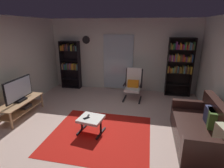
{
  "coord_description": "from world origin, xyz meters",
  "views": [
    {
      "loc": [
        0.99,
        -3.6,
        2.32
      ],
      "look_at": [
        0.0,
        1.06,
        0.78
      ],
      "focal_mm": 28.55,
      "sensor_mm": 36.0,
      "label": 1
    }
  ],
  "objects_px": {
    "lounge_armchair": "(133,83)",
    "leather_sofa": "(202,129)",
    "tv_remote": "(88,116)",
    "tv_stand": "(22,106)",
    "ottoman": "(91,120)",
    "cell_phone": "(86,118)",
    "bookshelf_near_sofa": "(180,63)",
    "wall_clock": "(86,40)",
    "bookshelf_near_tv": "(71,62)",
    "television": "(19,90)"
  },
  "relations": [
    {
      "from": "bookshelf_near_sofa",
      "to": "tv_stand",
      "type": "bearing_deg",
      "value": -149.61
    },
    {
      "from": "bookshelf_near_tv",
      "to": "bookshelf_near_sofa",
      "type": "xyz_separation_m",
      "value": [
        3.99,
        -0.01,
        0.14
      ]
    },
    {
      "from": "lounge_armchair",
      "to": "ottoman",
      "type": "xyz_separation_m",
      "value": [
        -0.73,
        -2.22,
        -0.23
      ]
    },
    {
      "from": "ottoman",
      "to": "lounge_armchair",
      "type": "bearing_deg",
      "value": 71.66
    },
    {
      "from": "cell_phone",
      "to": "wall_clock",
      "type": "height_order",
      "value": "wall_clock"
    },
    {
      "from": "ottoman",
      "to": "wall_clock",
      "type": "bearing_deg",
      "value": 110.47
    },
    {
      "from": "bookshelf_near_tv",
      "to": "cell_phone",
      "type": "xyz_separation_m",
      "value": [
        1.67,
        -2.96,
        -0.64
      ]
    },
    {
      "from": "lounge_armchair",
      "to": "cell_phone",
      "type": "distance_m",
      "value": 2.41
    },
    {
      "from": "tv_stand",
      "to": "bookshelf_near_sofa",
      "type": "height_order",
      "value": "bookshelf_near_sofa"
    },
    {
      "from": "tv_remote",
      "to": "cell_phone",
      "type": "distance_m",
      "value": 0.08
    },
    {
      "from": "tv_stand",
      "to": "tv_remote",
      "type": "bearing_deg",
      "value": -9.87
    },
    {
      "from": "bookshelf_near_tv",
      "to": "lounge_armchair",
      "type": "xyz_separation_m",
      "value": [
        2.49,
        -0.7,
        -0.48
      ]
    },
    {
      "from": "bookshelf_near_sofa",
      "to": "television",
      "type": "bearing_deg",
      "value": -149.45
    },
    {
      "from": "television",
      "to": "cell_phone",
      "type": "relative_size",
      "value": 6.94
    },
    {
      "from": "tv_remote",
      "to": "leather_sofa",
      "type": "bearing_deg",
      "value": -1.75
    },
    {
      "from": "wall_clock",
      "to": "bookshelf_near_sofa",
      "type": "bearing_deg",
      "value": -2.23
    },
    {
      "from": "cell_phone",
      "to": "lounge_armchair",
      "type": "bearing_deg",
      "value": 112.06
    },
    {
      "from": "wall_clock",
      "to": "television",
      "type": "bearing_deg",
      "value": -109.31
    },
    {
      "from": "lounge_armchair",
      "to": "tv_remote",
      "type": "distance_m",
      "value": 2.33
    },
    {
      "from": "ottoman",
      "to": "tv_remote",
      "type": "distance_m",
      "value": 0.11
    },
    {
      "from": "ottoman",
      "to": "television",
      "type": "bearing_deg",
      "value": 169.97
    },
    {
      "from": "tv_stand",
      "to": "lounge_armchair",
      "type": "height_order",
      "value": "lounge_armchair"
    },
    {
      "from": "leather_sofa",
      "to": "ottoman",
      "type": "distance_m",
      "value": 2.35
    },
    {
      "from": "ottoman",
      "to": "cell_phone",
      "type": "distance_m",
      "value": 0.12
    },
    {
      "from": "bookshelf_near_sofa",
      "to": "cell_phone",
      "type": "distance_m",
      "value": 3.83
    },
    {
      "from": "cell_phone",
      "to": "wall_clock",
      "type": "distance_m",
      "value": 3.57
    },
    {
      "from": "tv_stand",
      "to": "tv_remote",
      "type": "distance_m",
      "value": 2.03
    },
    {
      "from": "leather_sofa",
      "to": "cell_phone",
      "type": "bearing_deg",
      "value": -176.45
    },
    {
      "from": "leather_sofa",
      "to": "tv_remote",
      "type": "height_order",
      "value": "leather_sofa"
    },
    {
      "from": "bookshelf_near_sofa",
      "to": "leather_sofa",
      "type": "height_order",
      "value": "bookshelf_near_sofa"
    },
    {
      "from": "bookshelf_near_tv",
      "to": "lounge_armchair",
      "type": "relative_size",
      "value": 1.77
    },
    {
      "from": "wall_clock",
      "to": "bookshelf_near_tv",
      "type": "bearing_deg",
      "value": -168.89
    },
    {
      "from": "leather_sofa",
      "to": "wall_clock",
      "type": "height_order",
      "value": "wall_clock"
    },
    {
      "from": "tv_stand",
      "to": "lounge_armchair",
      "type": "relative_size",
      "value": 1.33
    },
    {
      "from": "bookshelf_near_tv",
      "to": "leather_sofa",
      "type": "bearing_deg",
      "value": -34.37
    },
    {
      "from": "tv_remote",
      "to": "tv_stand",
      "type": "bearing_deg",
      "value": 166.66
    },
    {
      "from": "lounge_armchair",
      "to": "tv_remote",
      "type": "xyz_separation_m",
      "value": [
        -0.81,
        -2.18,
        -0.15
      ]
    },
    {
      "from": "bookshelf_near_sofa",
      "to": "leather_sofa",
      "type": "relative_size",
      "value": 1.13
    },
    {
      "from": "television",
      "to": "bookshelf_near_tv",
      "type": "bearing_deg",
      "value": 83.05
    },
    {
      "from": "tv_stand",
      "to": "wall_clock",
      "type": "height_order",
      "value": "wall_clock"
    },
    {
      "from": "tv_remote",
      "to": "ottoman",
      "type": "bearing_deg",
      "value": -27.13
    },
    {
      "from": "tv_remote",
      "to": "television",
      "type": "bearing_deg",
      "value": 167.05
    },
    {
      "from": "television",
      "to": "cell_phone",
      "type": "height_order",
      "value": "television"
    },
    {
      "from": "lounge_armchair",
      "to": "leather_sofa",
      "type": "bearing_deg",
      "value": -52.61
    },
    {
      "from": "bookshelf_near_sofa",
      "to": "wall_clock",
      "type": "relative_size",
      "value": 6.83
    },
    {
      "from": "television",
      "to": "lounge_armchair",
      "type": "height_order",
      "value": "television"
    },
    {
      "from": "tv_stand",
      "to": "wall_clock",
      "type": "bearing_deg",
      "value": 70.55
    },
    {
      "from": "tv_stand",
      "to": "leather_sofa",
      "type": "xyz_separation_m",
      "value": [
        4.42,
        -0.27,
        0.02
      ]
    },
    {
      "from": "tv_stand",
      "to": "wall_clock",
      "type": "distance_m",
      "value": 3.22
    },
    {
      "from": "bookshelf_near_tv",
      "to": "ottoman",
      "type": "bearing_deg",
      "value": -58.88
    }
  ]
}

